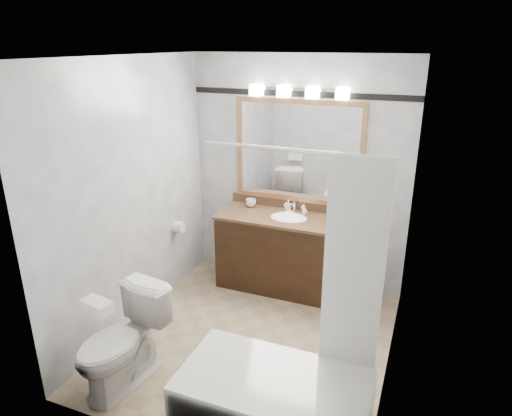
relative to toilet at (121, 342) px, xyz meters
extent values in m
cube|color=#9D896A|center=(0.74, 0.92, -0.40)|extent=(2.40, 2.60, 0.01)
cube|color=white|center=(0.74, 0.92, 2.11)|extent=(2.40, 2.60, 0.01)
cube|color=silver|center=(0.74, 2.23, 0.85)|extent=(2.40, 0.01, 2.50)
cube|color=silver|center=(0.74, -0.38, 0.85)|extent=(2.40, 0.01, 2.50)
cube|color=silver|center=(-0.47, 0.92, 0.85)|extent=(0.01, 2.60, 2.50)
cube|color=silver|center=(1.94, 0.92, 0.85)|extent=(0.01, 2.60, 2.50)
cube|color=black|center=(0.74, 1.94, 0.01)|extent=(1.50, 0.55, 0.82)
cube|color=brown|center=(0.74, 1.94, 0.44)|extent=(1.53, 0.58, 0.03)
cube|color=brown|center=(0.74, 2.21, 0.50)|extent=(1.53, 0.03, 0.10)
ellipsoid|color=white|center=(0.74, 1.94, 0.42)|extent=(0.44, 0.34, 0.14)
cube|color=#AC794D|center=(0.74, 2.20, 1.63)|extent=(1.40, 0.04, 0.05)
cube|color=#AC794D|center=(0.74, 2.20, 0.58)|extent=(1.40, 0.04, 0.05)
cube|color=#AC794D|center=(0.06, 2.20, 1.10)|extent=(0.05, 0.04, 1.00)
cube|color=#AC794D|center=(1.41, 2.20, 1.10)|extent=(0.05, 0.04, 1.00)
cube|color=white|center=(0.74, 2.21, 1.10)|extent=(1.30, 0.01, 1.00)
cube|color=silver|center=(0.74, 2.19, 1.75)|extent=(0.90, 0.05, 0.03)
cube|color=white|center=(0.29, 2.14, 1.73)|extent=(0.12, 0.12, 0.12)
cube|color=white|center=(0.59, 2.14, 1.73)|extent=(0.12, 0.12, 0.12)
cube|color=white|center=(0.89, 2.14, 1.73)|extent=(0.12, 0.12, 0.12)
cube|color=white|center=(1.19, 2.14, 1.73)|extent=(0.12, 0.12, 0.12)
cube|color=black|center=(0.74, 2.21, 1.70)|extent=(2.40, 0.01, 0.06)
cube|color=white|center=(1.27, 0.00, -0.17)|extent=(1.30, 0.72, 0.45)
cylinder|color=silver|center=(1.27, 0.38, 1.55)|extent=(1.30, 0.02, 0.02)
cube|color=white|center=(1.69, 0.37, 0.78)|extent=(0.40, 0.04, 1.55)
cylinder|color=white|center=(-0.40, 1.58, 0.30)|extent=(0.11, 0.12, 0.12)
imported|color=white|center=(0.00, 0.00, 0.00)|extent=(0.57, 0.84, 0.79)
cube|color=white|center=(0.00, -0.20, 0.44)|extent=(0.25, 0.16, 0.09)
cylinder|color=black|center=(1.31, 1.88, 0.46)|extent=(0.18, 0.18, 0.02)
cylinder|color=black|center=(1.31, 1.94, 0.59)|extent=(0.15, 0.15, 0.26)
sphere|color=black|center=(1.31, 1.94, 0.72)|extent=(0.15, 0.15, 0.15)
cube|color=black|center=(1.30, 1.86, 0.68)|extent=(0.10, 0.10, 0.05)
cylinder|color=silver|center=(1.30, 1.86, 0.49)|extent=(0.06, 0.06, 0.06)
imported|color=white|center=(0.24, 2.09, 0.50)|extent=(0.13, 0.13, 0.09)
imported|color=white|center=(0.67, 2.13, 0.51)|extent=(0.06, 0.06, 0.12)
imported|color=white|center=(0.87, 2.08, 0.49)|extent=(0.08, 0.08, 0.08)
cube|color=beige|center=(0.72, 2.05, 0.47)|extent=(0.07, 0.05, 0.02)
camera|label=1|loc=(2.08, -2.38, 2.21)|focal=32.00mm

